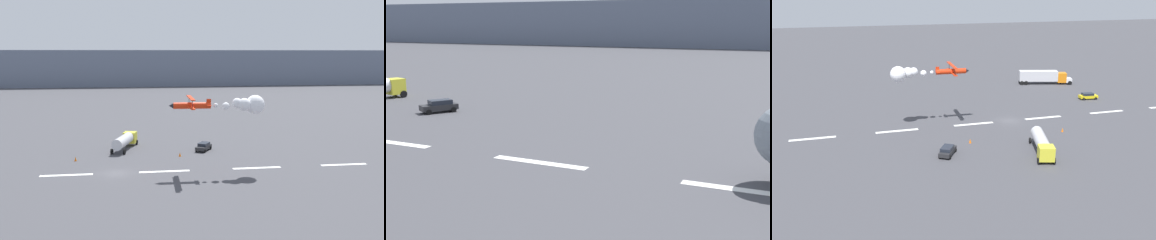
# 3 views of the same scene
# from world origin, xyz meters

# --- Properties ---
(ground_plane) EXTENTS (440.00, 440.00, 0.00)m
(ground_plane) POSITION_xyz_m (0.00, 0.00, 0.00)
(ground_plane) COLOR #424247
(ground_plane) RESTS_ON ground
(runway_stripe_3) EXTENTS (8.00, 0.90, 0.01)m
(runway_stripe_3) POSITION_xyz_m (-22.65, 0.00, 0.01)
(runway_stripe_3) COLOR white
(runway_stripe_3) RESTS_ON ground
(runway_stripe_4) EXTENTS (8.00, 0.90, 0.01)m
(runway_stripe_4) POSITION_xyz_m (-7.55, 0.00, 0.01)
(runway_stripe_4) COLOR white
(runway_stripe_4) RESTS_ON ground
(runway_stripe_5) EXTENTS (8.00, 0.90, 0.01)m
(runway_stripe_5) POSITION_xyz_m (7.55, 0.00, 0.01)
(runway_stripe_5) COLOR white
(runway_stripe_5) RESTS_ON ground
(runway_stripe_6) EXTENTS (8.00, 0.90, 0.01)m
(runway_stripe_6) POSITION_xyz_m (22.65, 0.00, 0.01)
(runway_stripe_6) COLOR white
(runway_stripe_6) RESTS_ON ground
(runway_stripe_7) EXTENTS (8.00, 0.90, 0.01)m
(runway_stripe_7) POSITION_xyz_m (37.74, 0.00, 0.01)
(runway_stripe_7) COLOR white
(runway_stripe_7) RESTS_ON ground
(stunt_biplane_red) EXTENTS (15.07, 7.42, 2.97)m
(stunt_biplane_red) POSITION_xyz_m (19.40, -1.30, 10.63)
(stunt_biplane_red) COLOR red
(semi_truck_orange) EXTENTS (14.70, 6.51, 3.70)m
(semi_truck_orange) POSITION_xyz_m (-21.29, -28.17, 2.13)
(semi_truck_orange) COLOR silver
(semi_truck_orange) RESTS_ON ground
(fuel_tanker_truck) EXTENTS (5.28, 10.31, 2.90)m
(fuel_tanker_truck) POSITION_xyz_m (1.17, 17.08, 1.75)
(fuel_tanker_truck) COLOR yellow
(fuel_tanker_truck) RESTS_ON ground
(followme_car_yellow) EXTENTS (4.54, 2.36, 1.52)m
(followme_car_yellow) POSITION_xyz_m (-24.55, -10.53, 0.81)
(followme_car_yellow) COLOR yellow
(followme_car_yellow) RESTS_ON ground
(airport_staff_sedan) EXTENTS (3.74, 4.59, 1.52)m
(airport_staff_sedan) POSITION_xyz_m (16.16, 13.78, 0.81)
(airport_staff_sedan) COLOR #262628
(airport_staff_sedan) RESTS_ON ground
(traffic_cone_near) EXTENTS (0.44, 0.44, 0.75)m
(traffic_cone_near) POSITION_xyz_m (-7.21, 8.75, 0.38)
(traffic_cone_near) COLOR orange
(traffic_cone_near) RESTS_ON ground
(traffic_cone_far) EXTENTS (0.44, 0.44, 0.75)m
(traffic_cone_far) POSITION_xyz_m (11.10, 9.64, 0.38)
(traffic_cone_far) COLOR orange
(traffic_cone_far) RESTS_ON ground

